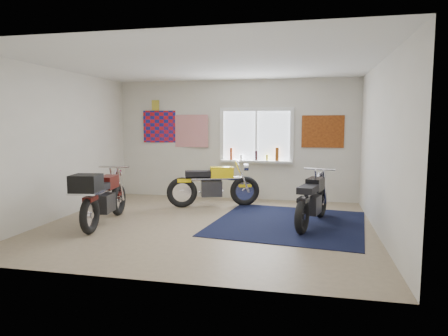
% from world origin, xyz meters
% --- Properties ---
extents(ground, '(5.50, 5.50, 0.00)m').
position_xyz_m(ground, '(0.00, 0.00, 0.00)').
color(ground, '#9E896B').
rests_on(ground, ground).
extents(room_shell, '(5.50, 5.50, 5.50)m').
position_xyz_m(room_shell, '(0.00, 0.00, 1.64)').
color(room_shell, white).
rests_on(room_shell, ground).
extents(navy_rug, '(2.79, 2.88, 0.01)m').
position_xyz_m(navy_rug, '(1.35, 0.39, 0.01)').
color(navy_rug, black).
rests_on(navy_rug, ground).
extents(window_assembly, '(1.66, 0.17, 1.26)m').
position_xyz_m(window_assembly, '(0.50, 2.47, 1.37)').
color(window_assembly, white).
rests_on(window_assembly, room_shell).
extents(oil_bottles, '(1.12, 0.09, 0.30)m').
position_xyz_m(oil_bottles, '(0.56, 2.40, 1.03)').
color(oil_bottles, '#953715').
rests_on(oil_bottles, window_assembly).
extents(flag_display, '(1.60, 0.10, 1.17)m').
position_xyz_m(flag_display, '(-1.90, 2.48, 2.15)').
color(flag_display, red).
rests_on(flag_display, room_shell).
extents(triumph_poster, '(0.90, 0.03, 0.70)m').
position_xyz_m(triumph_poster, '(1.95, 2.48, 1.55)').
color(triumph_poster, '#A54C14').
rests_on(triumph_poster, room_shell).
extents(yellow_triumph, '(1.87, 0.84, 0.98)m').
position_xyz_m(yellow_triumph, '(-0.26, 1.50, 0.43)').
color(yellow_triumph, black).
rests_on(yellow_triumph, ground).
extents(black_chrome_bike, '(0.68, 1.79, 0.94)m').
position_xyz_m(black_chrome_bike, '(1.75, 0.37, 0.41)').
color(black_chrome_bike, black).
rests_on(black_chrome_bike, navy_rug).
extents(maroon_tourer, '(0.67, 1.90, 0.96)m').
position_xyz_m(maroon_tourer, '(-1.73, -0.43, 0.50)').
color(maroon_tourer, black).
rests_on(maroon_tourer, ground).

